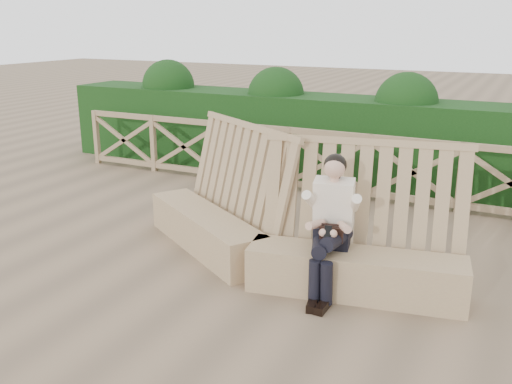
% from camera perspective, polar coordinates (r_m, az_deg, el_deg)
% --- Properties ---
extents(ground, '(60.00, 60.00, 0.00)m').
position_cam_1_polar(ground, '(6.82, -3.15, -7.90)').
color(ground, brown).
rests_on(ground, ground).
extents(bench, '(4.40, 1.90, 1.62)m').
position_cam_1_polar(bench, '(6.77, 2.17, -4.33)').
color(bench, '#987657').
rests_on(bench, ground).
extents(woman, '(0.49, 0.94, 1.51)m').
position_cam_1_polar(woman, '(6.10, 7.51, -2.84)').
color(woman, black).
rests_on(woman, ground).
extents(guardrail, '(10.10, 0.09, 1.10)m').
position_cam_1_polar(guardrail, '(9.67, 7.08, 2.93)').
color(guardrail, olive).
rests_on(guardrail, ground).
extents(hedge, '(12.00, 1.20, 1.50)m').
position_cam_1_polar(hedge, '(10.74, 9.28, 5.29)').
color(hedge, black).
rests_on(hedge, ground).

